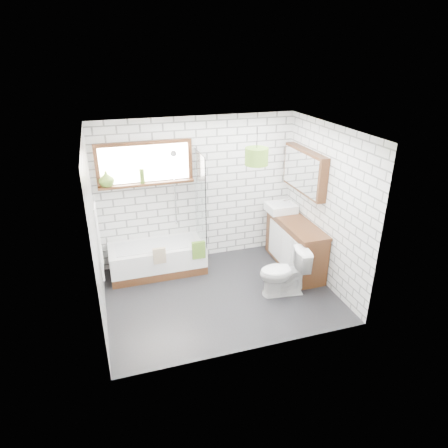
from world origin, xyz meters
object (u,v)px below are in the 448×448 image
object	(u,v)px
vanity	(295,244)
basin	(281,208)
bathtub	(158,258)
toilet	(284,272)
pendant	(257,156)

from	to	relation	value
vanity	basin	size ratio (longest dim) A/B	3.06
bathtub	toilet	xyz separation A→B (m)	(1.73, -1.23, 0.12)
basin	pendant	xyz separation A→B (m)	(-0.84, -0.85, 1.19)
vanity	bathtub	bearing A→B (deg)	166.93
bathtub	basin	distance (m)	2.30
basin	toilet	distance (m)	1.40
bathtub	toilet	world-z (taller)	toilet
toilet	pendant	bearing A→B (deg)	-127.60
pendant	vanity	bearing A→B (deg)	21.13
basin	pendant	world-z (taller)	pendant
vanity	basin	world-z (taller)	basin
vanity	basin	xyz separation A→B (m)	(-0.06, 0.50, 0.49)
bathtub	basin	bearing A→B (deg)	-0.67
vanity	pendant	bearing A→B (deg)	-158.87
basin	pendant	bearing A→B (deg)	-134.70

